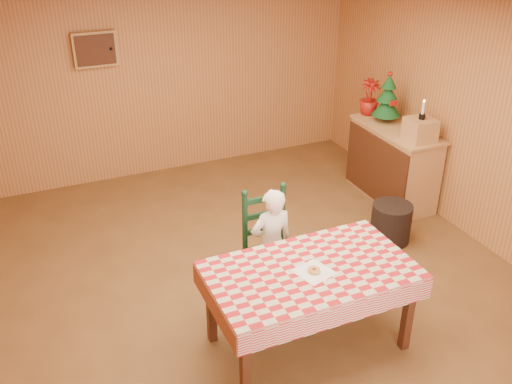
# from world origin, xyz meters

# --- Properties ---
(ground) EXTENTS (6.00, 6.00, 0.00)m
(ground) POSITION_xyz_m (0.00, 0.00, 0.00)
(ground) COLOR brown
(ground) RESTS_ON ground
(cabin_walls) EXTENTS (5.10, 6.05, 2.65)m
(cabin_walls) POSITION_xyz_m (-0.00, 0.53, 1.83)
(cabin_walls) COLOR #BB7943
(cabin_walls) RESTS_ON ground
(dining_table) EXTENTS (1.66, 0.96, 0.77)m
(dining_table) POSITION_xyz_m (0.01, -0.86, 0.69)
(dining_table) COLOR #452112
(dining_table) RESTS_ON ground
(ladder_chair) EXTENTS (0.44, 0.40, 1.08)m
(ladder_chair) POSITION_xyz_m (0.01, -0.07, 0.50)
(ladder_chair) COLOR black
(ladder_chair) RESTS_ON ground
(seated_child) EXTENTS (0.41, 0.27, 1.12)m
(seated_child) POSITION_xyz_m (0.01, -0.13, 0.56)
(seated_child) COLOR white
(seated_child) RESTS_ON ground
(napkin) EXTENTS (0.32, 0.32, 0.00)m
(napkin) POSITION_xyz_m (0.01, -0.91, 0.77)
(napkin) COLOR white
(napkin) RESTS_ON dining_table
(donut) EXTENTS (0.13, 0.13, 0.03)m
(donut) POSITION_xyz_m (0.01, -0.91, 0.79)
(donut) COLOR #CD8F49
(donut) RESTS_ON napkin
(shelf_unit) EXTENTS (0.54, 1.24, 0.93)m
(shelf_unit) POSITION_xyz_m (2.20, 1.06, 0.47)
(shelf_unit) COLOR tan
(shelf_unit) RESTS_ON ground
(crate) EXTENTS (0.31, 0.31, 0.25)m
(crate) POSITION_xyz_m (2.21, 0.66, 1.06)
(crate) COLOR tan
(crate) RESTS_ON shelf_unit
(christmas_tree) EXTENTS (0.34, 0.34, 0.62)m
(christmas_tree) POSITION_xyz_m (2.21, 1.31, 1.21)
(christmas_tree) COLOR #452112
(christmas_tree) RESTS_ON shelf_unit
(flower_arrangement) EXTENTS (0.30, 0.30, 0.44)m
(flower_arrangement) POSITION_xyz_m (2.16, 1.61, 1.15)
(flower_arrangement) COLOR maroon
(flower_arrangement) RESTS_ON shelf_unit
(candle_set) EXTENTS (0.07, 0.07, 0.22)m
(candle_set) POSITION_xyz_m (2.21, 0.66, 1.24)
(candle_set) COLOR black
(candle_set) RESTS_ON crate
(storage_bin) EXTENTS (0.54, 0.54, 0.43)m
(storage_bin) POSITION_xyz_m (1.62, 0.23, 0.22)
(storage_bin) COLOR black
(storage_bin) RESTS_ON ground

